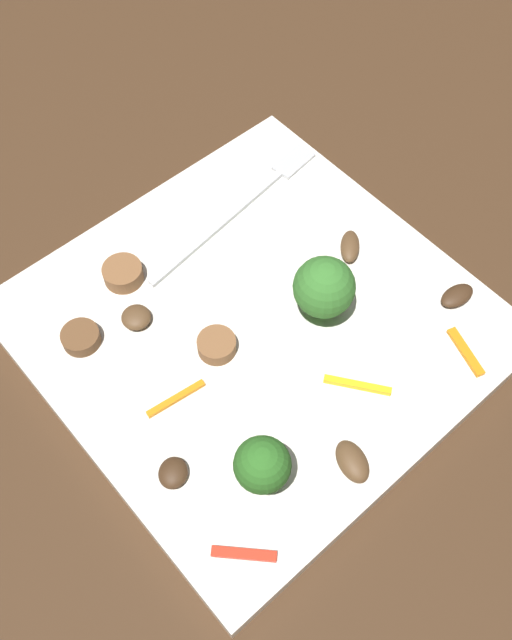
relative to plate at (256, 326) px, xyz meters
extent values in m
plane|color=#422B19|center=(0.00, 0.00, -0.01)|extent=(1.40, 1.40, 0.00)
cube|color=white|center=(0.00, 0.00, 0.00)|extent=(0.29, 0.29, 0.02)
cube|color=silver|center=(0.03, 0.08, 0.01)|extent=(0.14, 0.02, 0.00)
cube|color=silver|center=(0.12, 0.09, 0.01)|extent=(0.04, 0.02, 0.00)
cylinder|color=#347525|center=(-0.08, -0.09, 0.02)|extent=(0.01, 0.01, 0.02)
sphere|color=#2D6B23|center=(-0.08, -0.09, 0.04)|extent=(0.03, 0.03, 0.03)
cylinder|color=#408630|center=(0.04, -0.03, 0.02)|extent=(0.01, 0.01, 0.02)
sphere|color=#387A2D|center=(0.04, -0.03, 0.04)|extent=(0.04, 0.04, 0.04)
cylinder|color=brown|center=(-0.10, 0.07, 0.01)|extent=(0.04, 0.04, 0.01)
cylinder|color=brown|center=(-0.05, 0.09, 0.01)|extent=(0.04, 0.04, 0.01)
cylinder|color=brown|center=(-0.04, 0.00, 0.01)|extent=(0.04, 0.04, 0.01)
ellipsoid|color=#422B19|center=(-0.11, -0.05, 0.01)|extent=(0.03, 0.03, 0.01)
ellipsoid|color=brown|center=(-0.03, -0.12, 0.01)|extent=(0.03, 0.03, 0.01)
ellipsoid|color=#422B19|center=(0.12, -0.08, 0.01)|extent=(0.03, 0.02, 0.01)
ellipsoid|color=brown|center=(0.09, 0.00, 0.01)|extent=(0.03, 0.03, 0.01)
ellipsoid|color=brown|center=(-0.06, 0.06, 0.01)|extent=(0.02, 0.02, 0.01)
cube|color=yellow|center=(0.02, -0.08, 0.01)|extent=(0.03, 0.04, 0.00)
cube|color=orange|center=(-0.08, -0.01, 0.01)|extent=(0.04, 0.01, 0.00)
cube|color=red|center=(-0.11, -0.12, 0.01)|extent=(0.03, 0.03, 0.00)
cube|color=orange|center=(0.09, -0.12, 0.01)|extent=(0.02, 0.04, 0.00)
camera|label=1|loc=(-0.17, -0.20, 0.44)|focal=39.67mm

